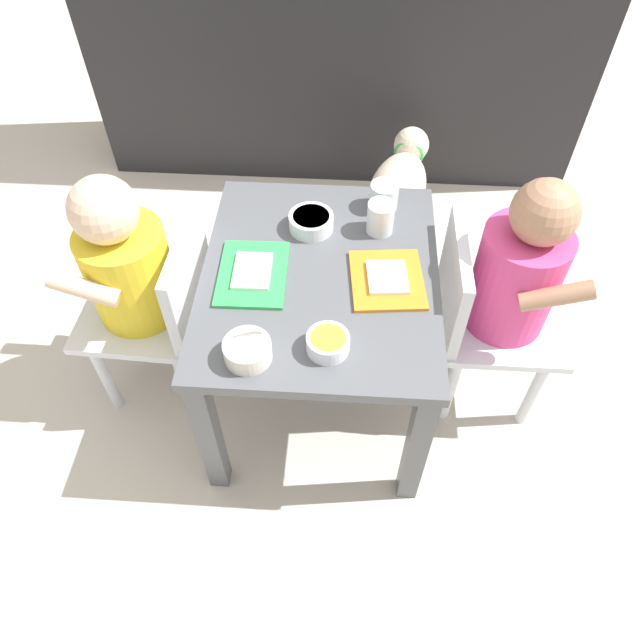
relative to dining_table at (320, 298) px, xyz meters
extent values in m
plane|color=beige|center=(0.00, 0.00, -0.36)|extent=(7.00, 7.00, 0.00)
cube|color=#232326|center=(0.00, 1.08, 0.14)|extent=(1.62, 0.35, 1.00)
cube|color=#515459|center=(0.00, 0.00, 0.07)|extent=(0.50, 0.60, 0.03)
cube|color=#515459|center=(-0.22, -0.27, -0.15)|extent=(0.04, 0.04, 0.42)
cube|color=#515459|center=(0.22, -0.27, -0.15)|extent=(0.04, 0.04, 0.42)
cube|color=#515459|center=(-0.22, 0.27, -0.15)|extent=(0.04, 0.04, 0.42)
cube|color=#515459|center=(0.22, 0.27, -0.15)|extent=(0.04, 0.04, 0.42)
cube|color=silver|center=(-0.42, 0.01, -0.09)|extent=(0.29, 0.29, 0.02)
cube|color=silver|center=(-0.29, 0.01, 0.03)|extent=(0.04, 0.27, 0.22)
cylinder|color=yellow|center=(-0.42, 0.01, 0.04)|extent=(0.19, 0.19, 0.23)
sphere|color=beige|center=(-0.43, 0.01, 0.21)|extent=(0.14, 0.14, 0.14)
cylinder|color=silver|center=(-0.52, 0.12, -0.23)|extent=(0.03, 0.03, 0.26)
cylinder|color=silver|center=(-0.53, -0.08, -0.23)|extent=(0.03, 0.03, 0.26)
cylinder|color=silver|center=(-0.32, 0.11, -0.23)|extent=(0.03, 0.03, 0.26)
cylinder|color=silver|center=(-0.33, -0.09, -0.23)|extent=(0.03, 0.03, 0.26)
cylinder|color=beige|center=(-0.47, 0.12, 0.09)|extent=(0.15, 0.05, 0.09)
cylinder|color=beige|center=(-0.47, -0.09, 0.09)|extent=(0.15, 0.05, 0.09)
cube|color=silver|center=(0.42, 0.04, -0.09)|extent=(0.28, 0.28, 0.02)
cube|color=silver|center=(0.29, 0.04, 0.03)|extent=(0.02, 0.27, 0.22)
cylinder|color=#D83F7F|center=(0.42, 0.04, 0.05)|extent=(0.19, 0.19, 0.25)
sphere|color=#A87A5B|center=(0.43, 0.04, 0.23)|extent=(0.13, 0.13, 0.13)
cylinder|color=silver|center=(0.52, -0.06, -0.23)|extent=(0.03, 0.03, 0.26)
cylinder|color=silver|center=(0.52, 0.14, -0.23)|extent=(0.03, 0.03, 0.26)
cylinder|color=silver|center=(0.32, -0.06, -0.23)|extent=(0.03, 0.03, 0.26)
cylinder|color=silver|center=(0.32, 0.14, -0.23)|extent=(0.03, 0.03, 0.26)
cylinder|color=#A87A5B|center=(0.47, -0.06, 0.11)|extent=(0.15, 0.04, 0.09)
cylinder|color=#A87A5B|center=(0.47, 0.14, 0.11)|extent=(0.15, 0.04, 0.09)
ellipsoid|color=beige|center=(0.20, 0.59, -0.16)|extent=(0.24, 0.36, 0.16)
sphere|color=beige|center=(0.24, 0.78, -0.12)|extent=(0.11, 0.11, 0.11)
sphere|color=black|center=(0.25, 0.81, -0.12)|extent=(0.05, 0.05, 0.05)
torus|color=green|center=(0.23, 0.74, -0.13)|extent=(0.10, 0.05, 0.10)
sphere|color=beige|center=(0.16, 0.44, -0.12)|extent=(0.05, 0.05, 0.05)
cylinder|color=beige|center=(0.27, 0.67, -0.29)|extent=(0.04, 0.04, 0.14)
cylinder|color=beige|center=(0.17, 0.69, -0.29)|extent=(0.04, 0.04, 0.14)
cylinder|color=beige|center=(0.22, 0.49, -0.29)|extent=(0.04, 0.04, 0.14)
cylinder|color=beige|center=(0.13, 0.52, -0.29)|extent=(0.04, 0.04, 0.14)
cube|color=green|center=(-0.14, -0.01, 0.08)|extent=(0.15, 0.19, 0.01)
cube|color=white|center=(-0.14, -0.01, 0.09)|extent=(0.08, 0.11, 0.01)
cube|color=orange|center=(0.14, -0.01, 0.08)|extent=(0.17, 0.19, 0.01)
cube|color=white|center=(0.14, -0.01, 0.09)|extent=(0.09, 0.10, 0.01)
cylinder|color=white|center=(0.12, 0.14, 0.12)|extent=(0.06, 0.06, 0.07)
cylinder|color=silver|center=(0.12, 0.14, 0.10)|extent=(0.05, 0.05, 0.04)
cylinder|color=white|center=(0.13, 0.23, 0.11)|extent=(0.07, 0.07, 0.06)
cylinder|color=silver|center=(0.13, 0.23, 0.10)|extent=(0.06, 0.06, 0.04)
cylinder|color=silver|center=(-0.12, -0.23, 0.10)|extent=(0.09, 0.09, 0.04)
cylinder|color=#4C8C33|center=(-0.12, -0.23, 0.12)|extent=(0.07, 0.07, 0.01)
cylinder|color=white|center=(0.03, -0.20, 0.10)|extent=(0.08, 0.08, 0.04)
cylinder|color=gold|center=(0.03, -0.20, 0.11)|extent=(0.07, 0.07, 0.01)
cylinder|color=white|center=(-0.03, 0.14, 0.10)|extent=(0.10, 0.10, 0.04)
cylinder|color=#4C8C33|center=(-0.03, 0.14, 0.11)|extent=(0.08, 0.08, 0.01)
camera|label=1|loc=(0.06, -0.88, 0.98)|focal=33.35mm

